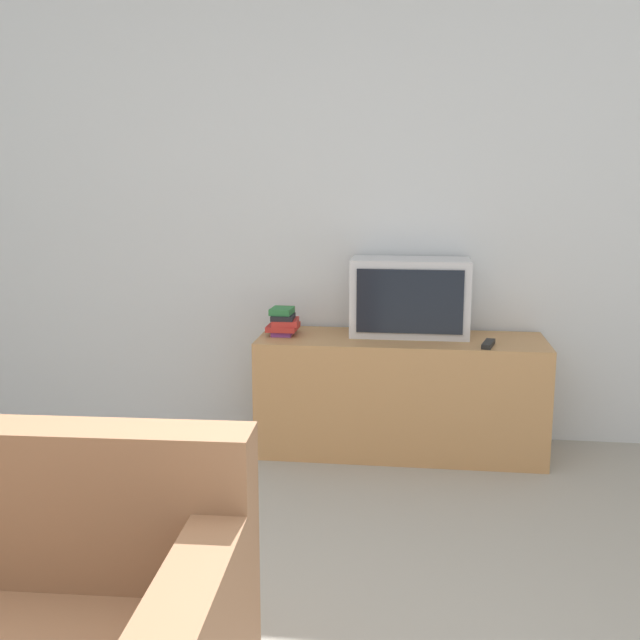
# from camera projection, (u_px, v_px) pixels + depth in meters

# --- Properties ---
(wall_back) EXTENTS (9.00, 0.06, 2.60)m
(wall_back) POSITION_uv_depth(u_px,v_px,m) (312.00, 209.00, 4.25)
(wall_back) COLOR silver
(wall_back) RESTS_ON ground_plane
(tv_stand) EXTENTS (1.53, 0.51, 0.63)m
(tv_stand) POSITION_uv_depth(u_px,v_px,m) (400.00, 395.00, 4.07)
(tv_stand) COLOR tan
(tv_stand) RESTS_ON ground_plane
(television) EXTENTS (0.64, 0.33, 0.42)m
(television) POSITION_uv_depth(u_px,v_px,m) (410.00, 297.00, 4.06)
(television) COLOR silver
(television) RESTS_ON tv_stand
(book_stack) EXTENTS (0.17, 0.21, 0.15)m
(book_stack) POSITION_uv_depth(u_px,v_px,m) (283.00, 322.00, 4.08)
(book_stack) COLOR #7A3884
(book_stack) RESTS_ON tv_stand
(remote_on_stand) EXTENTS (0.09, 0.18, 0.02)m
(remote_on_stand) POSITION_uv_depth(u_px,v_px,m) (488.00, 344.00, 3.81)
(remote_on_stand) COLOR black
(remote_on_stand) RESTS_ON tv_stand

